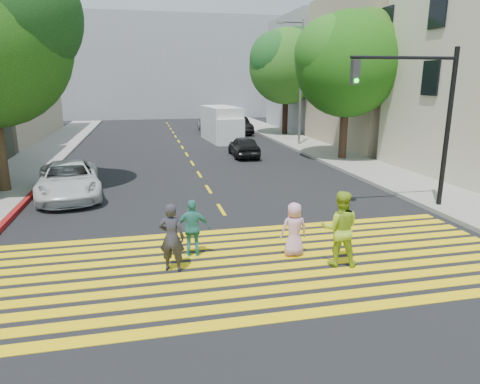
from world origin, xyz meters
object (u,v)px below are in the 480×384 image
object	(u,v)px
pedestrian_woman	(340,229)
white_sedan	(69,180)
pedestrian_child	(294,229)
pedestrian_extra	(193,228)
dark_car_near	(244,146)
white_van	(222,125)
tree_right_near	(349,59)
silver_car	(210,124)
pedestrian_man	(172,237)
traffic_signal	(423,107)
dark_car_parked	(238,125)
tree_right_far	(287,62)

from	to	relation	value
pedestrian_woman	white_sedan	distance (m)	11.00
pedestrian_child	pedestrian_extra	xyz separation A→B (m)	(-2.52, 0.51, 0.05)
dark_car_near	white_van	distance (m)	7.02
dark_car_near	pedestrian_woman	bearing A→B (deg)	87.56
tree_right_near	white_van	size ratio (longest dim) A/B	1.48
pedestrian_extra	silver_car	distance (m)	27.86
pedestrian_man	traffic_signal	world-z (taller)	traffic_signal
pedestrian_child	silver_car	size ratio (longest dim) A/B	0.28
white_sedan	dark_car_near	xyz separation A→B (m)	(8.68, 7.47, -0.05)
pedestrian_man	silver_car	size ratio (longest dim) A/B	0.33
pedestrian_man	pedestrian_woman	xyz separation A→B (m)	(3.97, -0.56, 0.10)
pedestrian_woman	dark_car_near	xyz separation A→B (m)	(1.28, 15.60, -0.30)
white_sedan	dark_car_parked	size ratio (longest dim) A/B	1.12
traffic_signal	white_van	bearing A→B (deg)	102.95
tree_right_near	pedestrian_woman	world-z (taller)	tree_right_near
pedestrian_extra	pedestrian_child	bearing A→B (deg)	176.23
pedestrian_man	white_van	world-z (taller)	white_van
tree_right_near	white_sedan	bearing A→B (deg)	-159.95
tree_right_far	dark_car_parked	world-z (taller)	tree_right_far
pedestrian_woman	pedestrian_extra	world-z (taller)	pedestrian_woman
pedestrian_man	white_sedan	size ratio (longest dim) A/B	0.34
dark_car_near	traffic_signal	xyz separation A→B (m)	(3.28, -11.89, 2.90)
silver_car	traffic_signal	distance (m)	25.42
traffic_signal	pedestrian_man	bearing A→B (deg)	-156.68
pedestrian_child	white_van	distance (m)	21.91
tree_right_far	silver_car	xyz separation A→B (m)	(-5.68, 3.85, -5.11)
pedestrian_man	white_van	xyz separation A→B (m)	(5.22, 22.04, 0.38)
silver_car	white_sedan	bearing A→B (deg)	69.79
pedestrian_woman	white_van	distance (m)	22.63
dark_car_parked	white_van	bearing A→B (deg)	-120.65
tree_right_near	dark_car_parked	distance (m)	14.77
white_sedan	dark_car_parked	distance (m)	21.61
pedestrian_man	traffic_signal	bearing A→B (deg)	-139.43
pedestrian_woman	pedestrian_extra	xyz separation A→B (m)	(-3.40, 1.31, -0.18)
white_sedan	pedestrian_child	bearing A→B (deg)	-56.24
tree_right_far	dark_car_parked	size ratio (longest dim) A/B	1.99
pedestrian_woman	white_van	bearing A→B (deg)	-73.46
tree_right_far	dark_car_parked	distance (m)	6.52
pedestrian_child	white_sedan	distance (m)	9.82
tree_right_far	pedestrian_woman	world-z (taller)	tree_right_far
tree_right_near	pedestrian_man	bearing A→B (deg)	-129.67
tree_right_far	dark_car_near	size ratio (longest dim) A/B	2.35
pedestrian_child	white_van	bearing A→B (deg)	-95.68
pedestrian_child	dark_car_parked	distance (m)	26.39
pedestrian_extra	white_sedan	size ratio (longest dim) A/B	0.31
white_van	white_sedan	bearing A→B (deg)	-125.56
white_sedan	silver_car	world-z (taller)	silver_car
pedestrian_extra	dark_car_near	size ratio (longest dim) A/B	0.41
pedestrian_child	pedestrian_extra	size ratio (longest dim) A/B	0.94
tree_right_far	pedestrian_extra	bearing A→B (deg)	-113.73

